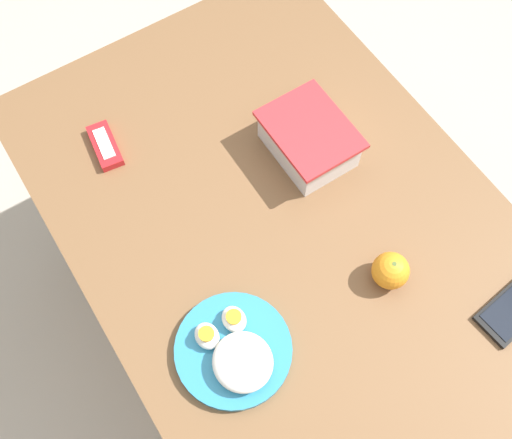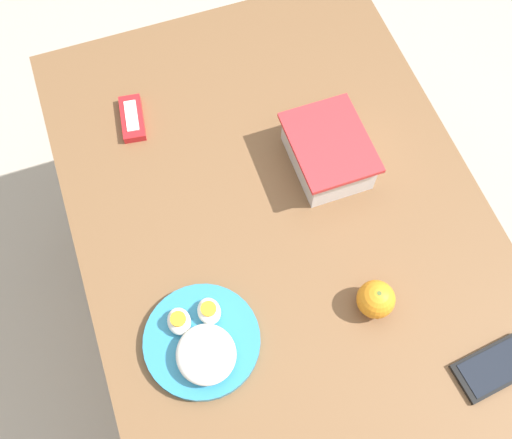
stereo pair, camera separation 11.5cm
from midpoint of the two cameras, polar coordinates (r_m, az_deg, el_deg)
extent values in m
plane|color=#B2A899|center=(1.83, 4.31, -11.54)|extent=(10.00, 10.00, 0.00)
cube|color=brown|center=(1.18, 6.59, -3.63)|extent=(1.30, 0.81, 0.03)
cylinder|color=brown|center=(1.73, -12.94, 5.85)|extent=(0.06, 0.06, 0.67)
cylinder|color=brown|center=(1.83, 8.53, 12.04)|extent=(0.06, 0.06, 0.67)
cube|color=white|center=(1.23, 9.53, 5.95)|extent=(0.18, 0.13, 0.07)
cube|color=beige|center=(1.24, 9.43, 5.58)|extent=(0.16, 0.12, 0.04)
cube|color=red|center=(1.20, 9.84, 6.98)|extent=(0.19, 0.15, 0.01)
ellipsoid|color=tan|center=(1.25, 8.08, 7.57)|extent=(0.06, 0.04, 0.03)
ellipsoid|color=tan|center=(1.21, 10.80, 4.20)|extent=(0.06, 0.04, 0.03)
sphere|color=orange|center=(1.12, 14.26, -7.71)|extent=(0.07, 0.07, 0.07)
cylinder|color=#4C662D|center=(1.09, 14.66, -7.18)|extent=(0.01, 0.01, 0.00)
cylinder|color=teal|center=(1.10, -2.14, -11.82)|extent=(0.21, 0.21, 0.02)
ellipsoid|color=white|center=(1.06, -1.62, -13.07)|extent=(0.11, 0.11, 0.04)
ellipsoid|color=white|center=(1.08, -4.31, -9.99)|extent=(0.05, 0.04, 0.03)
cylinder|color=#F4A823|center=(1.07, -4.37, -9.77)|extent=(0.03, 0.03, 0.01)
ellipsoid|color=white|center=(1.09, -1.45, -9.07)|extent=(0.05, 0.04, 0.03)
cylinder|color=#F4A823|center=(1.07, -1.47, -8.84)|extent=(0.03, 0.03, 0.01)
cube|color=red|center=(1.31, -9.24, 9.24)|extent=(0.12, 0.06, 0.02)
cube|color=white|center=(1.30, -9.31, 9.49)|extent=(0.08, 0.04, 0.00)
cube|color=black|center=(1.19, 24.35, -13.09)|extent=(0.09, 0.14, 0.01)
cube|color=black|center=(1.18, 24.46, -13.03)|extent=(0.08, 0.12, 0.00)
camera|label=1|loc=(0.06, -87.12, 6.11)|focal=42.00mm
camera|label=2|loc=(0.06, 92.88, -6.11)|focal=42.00mm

